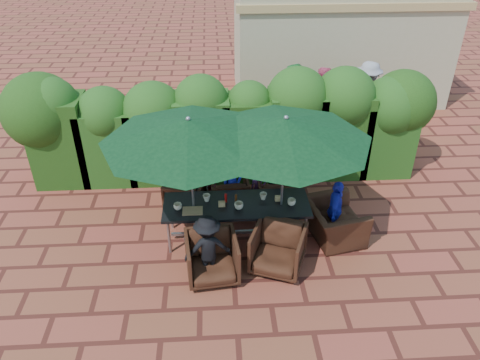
{
  "coord_description": "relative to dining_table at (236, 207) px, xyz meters",
  "views": [
    {
      "loc": [
        -0.24,
        -6.73,
        5.53
      ],
      "look_at": [
        0.19,
        0.4,
        1.02
      ],
      "focal_mm": 35.0,
      "sensor_mm": 36.0,
      "label": 1
    }
  ],
  "objects": [
    {
      "name": "cup_e",
      "position": [
        0.97,
        -0.09,
        0.13
      ],
      "size": [
        0.15,
        0.15,
        0.12
      ],
      "primitive_type": "imported",
      "color": "beige",
      "rests_on": "dining_table"
    },
    {
      "name": "child_right",
      "position": [
        0.48,
        0.95,
        -0.24
      ],
      "size": [
        0.32,
        0.27,
        0.87
      ],
      "primitive_type": "imported",
      "rotation": [
        0.0,
        0.0,
        0.04
      ],
      "color": "#8D4699",
      "rests_on": "ground"
    },
    {
      "name": "adult_far_left",
      "position": [
        -0.78,
        0.99,
        -0.06
      ],
      "size": [
        0.63,
        0.41,
        1.22
      ],
      "primitive_type": "imported",
      "rotation": [
        0.0,
        0.0,
        -0.09
      ],
      "color": "silver",
      "rests_on": "ground"
    },
    {
      "name": "child_left",
      "position": [
        -0.48,
        1.06,
        -0.3
      ],
      "size": [
        0.3,
        0.26,
        0.75
      ],
      "primitive_type": "imported",
      "rotation": [
        0.0,
        0.0,
        0.18
      ],
      "color": "#C74669",
      "rests_on": "ground"
    },
    {
      "name": "pedestrian_a",
      "position": [
        1.64,
        4.05,
        0.29
      ],
      "size": [
        1.86,
        1.5,
        1.93
      ],
      "primitive_type": "imported",
      "rotation": [
        0.0,
        0.0,
        2.58
      ],
      "color": "#268C3A",
      "rests_on": "ground"
    },
    {
      "name": "umbrella_right",
      "position": [
        0.79,
        -0.05,
        1.54
      ],
      "size": [
        2.88,
        2.88,
        2.46
      ],
      "color": "gray",
      "rests_on": "ground"
    },
    {
      "name": "chair_near_right",
      "position": [
        0.65,
        -0.84,
        -0.25
      ],
      "size": [
        1.06,
        1.03,
        0.86
      ],
      "primitive_type": "imported",
      "rotation": [
        0.0,
        0.0,
        -0.36
      ],
      "color": "black",
      "rests_on": "ground"
    },
    {
      "name": "hedge_wall",
      "position": [
        -0.11,
        2.28,
        0.65
      ],
      "size": [
        9.1,
        1.6,
        2.45
      ],
      "color": "#17320D",
      "rests_on": "ground"
    },
    {
      "name": "adult_far_right",
      "position": [
        0.9,
        0.91,
        -0.05
      ],
      "size": [
        0.66,
        0.47,
        1.25
      ],
      "primitive_type": "imported",
      "rotation": [
        0.0,
        0.0,
        0.19
      ],
      "color": "black",
      "rests_on": "ground"
    },
    {
      "name": "cup_c",
      "position": [
        0.03,
        -0.14,
        0.14
      ],
      "size": [
        0.16,
        0.16,
        0.13
      ],
      "primitive_type": "imported",
      "color": "beige",
      "rests_on": "dining_table"
    },
    {
      "name": "chair_near_left",
      "position": [
        -0.45,
        -0.98,
        -0.25
      ],
      "size": [
        0.91,
        0.86,
        0.85
      ],
      "primitive_type": "imported",
      "rotation": [
        0.0,
        0.0,
        0.11
      ],
      "color": "black",
      "rests_on": "ground"
    },
    {
      "name": "chair_far_right",
      "position": [
        0.82,
        0.98,
        -0.31
      ],
      "size": [
        0.74,
        0.69,
        0.74
      ],
      "primitive_type": "imported",
      "rotation": [
        0.0,
        0.0,
        3.17
      ],
      "color": "black",
      "rests_on": "ground"
    },
    {
      "name": "number_block_left",
      "position": [
        -0.26,
        -0.05,
        0.12
      ],
      "size": [
        0.12,
        0.06,
        0.1
      ],
      "primitive_type": "cube",
      "color": "tan",
      "rests_on": "dining_table"
    },
    {
      "name": "pedestrian_c",
      "position": [
        3.59,
        4.35,
        0.24
      ],
      "size": [
        1.25,
        1.16,
        1.84
      ],
      "primitive_type": "imported",
      "rotation": [
        0.0,
        0.0,
        2.46
      ],
      "color": "#939199",
      "rests_on": "ground"
    },
    {
      "name": "ketchup_bottle",
      "position": [
        -0.18,
        0.08,
        0.16
      ],
      "size": [
        0.04,
        0.04,
        0.17
      ],
      "primitive_type": "cylinder",
      "color": "#B20C0A",
      "rests_on": "dining_table"
    },
    {
      "name": "dining_table",
      "position": [
        0.0,
        0.0,
        0.0
      ],
      "size": [
        2.59,
        0.9,
        0.75
      ],
      "color": "black",
      "rests_on": "ground"
    },
    {
      "name": "adult_near_left",
      "position": [
        -0.51,
        -0.98,
        -0.08
      ],
      "size": [
        0.81,
        0.48,
        1.19
      ],
      "primitive_type": "imported",
      "rotation": [
        0.0,
        0.0,
        3.32
      ],
      "color": "black",
      "rests_on": "ground"
    },
    {
      "name": "number_block_right",
      "position": [
        0.75,
        0.06,
        0.12
      ],
      "size": [
        0.12,
        0.06,
        0.1
      ],
      "primitive_type": "cube",
      "color": "tan",
      "rests_on": "dining_table"
    },
    {
      "name": "cup_b",
      "position": [
        -0.53,
        0.13,
        0.14
      ],
      "size": [
        0.14,
        0.14,
        0.13
      ],
      "primitive_type": "imported",
      "color": "beige",
      "rests_on": "dining_table"
    },
    {
      "name": "adult_far_mid",
      "position": [
        -0.03,
        0.88,
        -0.09
      ],
      "size": [
        0.52,
        0.48,
        1.17
      ],
      "primitive_type": "imported",
      "rotation": [
        0.0,
        0.0,
        0.4
      ],
      "color": "#2127B2",
      "rests_on": "ground"
    },
    {
      "name": "umbrella_left",
      "position": [
        -0.76,
        0.0,
        1.54
      ],
      "size": [
        2.93,
        2.93,
        2.46
      ],
      "color": "gray",
      "rests_on": "ground"
    },
    {
      "name": "cup_d",
      "position": [
        0.49,
        0.12,
        0.13
      ],
      "size": [
        0.13,
        0.13,
        0.12
      ],
      "primitive_type": "imported",
      "color": "beige",
      "rests_on": "dining_table"
    },
    {
      "name": "sauce_bottle",
      "position": [
        -0.0,
        0.05,
        0.16
      ],
      "size": [
        0.04,
        0.04,
        0.17
      ],
      "primitive_type": "cylinder",
      "color": "#4C230C",
      "rests_on": "dining_table"
    },
    {
      "name": "pedestrian_b",
      "position": [
        2.36,
        4.21,
        0.21
      ],
      "size": [
        0.89,
        0.58,
        1.78
      ],
      "primitive_type": "imported",
      "rotation": [
        0.0,
        0.0,
        3.08
      ],
      "color": "#C74669",
      "rests_on": "ground"
    },
    {
      "name": "adult_end_right",
      "position": [
        1.78,
        -0.07,
        -0.09
      ],
      "size": [
        0.55,
        0.76,
        1.17
      ],
      "primitive_type": "imported",
      "rotation": [
        0.0,
        0.0,
        1.25
      ],
      "color": "#2127B2",
      "rests_on": "ground"
    },
    {
      "name": "chair_far_mid",
      "position": [
        -0.09,
        1.0,
        -0.29
      ],
      "size": [
        0.79,
        0.74,
        0.77
      ],
      "primitive_type": "imported",
      "rotation": [
        0.0,
        0.0,
        3.2
      ],
      "color": "black",
      "rests_on": "ground"
    },
    {
      "name": "ground",
      "position": [
        -0.1,
        -0.04,
        -0.68
      ],
      "size": [
        80.0,
        80.0,
        0.0
      ],
      "primitive_type": "plane",
      "color": "brown",
      "rests_on": "ground"
    },
    {
      "name": "building",
      "position": [
        3.4,
        6.95,
        0.93
      ],
      "size": [
        6.2,
        3.08,
        3.2
      ],
      "color": "tan",
      "rests_on": "ground"
    },
    {
      "name": "chair_end_right",
      "position": [
        1.78,
        -0.1,
        -0.21
      ],
      "size": [
        0.9,
        1.19,
        0.93
      ],
      "primitive_type": "imported",
      "rotation": [
        0.0,
        0.0,
        1.77
      ],
      "color": "black",
      "rests_on": "ground"
    },
    {
      "name": "cup_a",
      "position": [
        -1.03,
        -0.1,
        0.13
      ],
      "size": [
        0.15,
        0.15,
        0.12
      ],
      "primitive_type": "imported",
      "color": "beige",
      "rests_on": "dining_table"
    },
    {
      "name": "serving_tray",
      "position": [
        -0.77,
        -0.17,
        0.08
      ],
      "size": [
        0.35,
        0.25,
        0.02
      ],
      "primitive_type": "cube",
      "color": "#99734A",
      "rests_on": "dining_table"
    },
    {
      "name": "chair_far_left",
      "position": [
        -0.93,
        0.96,
        -0.28
      ],
      "size": [
        0.94,
        0.9,
        0.78
      ],
      "primitive_type": "imported",
      "rotation": [
        0.0,
        0.0,
        2.85
      ],
      "color": "black",
      "rests_on": "ground"
    }
  ]
}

